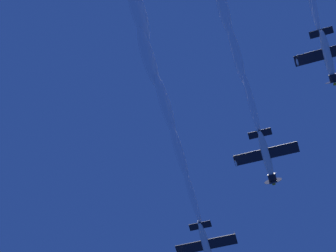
{
  "coord_description": "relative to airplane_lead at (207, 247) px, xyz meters",
  "views": [
    {
      "loc": [
        -22.86,
        30.22,
        1.56
      ],
      "look_at": [
        -9.76,
        18.67,
        86.34
      ],
      "focal_mm": 68.42,
      "sensor_mm": 36.0,
      "label": 1
    }
  ],
  "objects": [
    {
      "name": "airplane_left_wingman",
      "position": [
        -15.16,
        3.05,
        -1.35
      ],
      "size": [
        8.08,
        7.7,
        2.82
      ],
      "color": "silver"
    },
    {
      "name": "airplane_lead",
      "position": [
        0.0,
        0.0,
        0.0
      ],
      "size": [
        8.1,
        7.7,
        2.79
      ],
      "color": "silver"
    },
    {
      "name": "airplane_right_wingman",
      "position": [
        -30.35,
        5.75,
        0.77
      ],
      "size": [
        8.1,
        7.72,
        3.1
      ],
      "color": "silver"
    }
  ]
}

